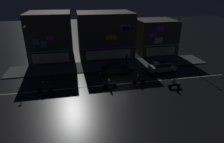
% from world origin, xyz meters
% --- Properties ---
extents(ground_plane, '(140.00, 140.00, 0.00)m').
position_xyz_m(ground_plane, '(0.00, 0.00, 0.00)').
color(ground_plane, black).
extents(lane_divider_stripe, '(33.94, 0.16, 0.01)m').
position_xyz_m(lane_divider_stripe, '(0.00, 0.00, 0.01)').
color(lane_divider_stripe, beige).
rests_on(lane_divider_stripe, ground).
extents(sidewalk_far, '(35.73, 5.03, 0.14)m').
position_xyz_m(sidewalk_far, '(0.00, 7.62, 0.07)').
color(sidewalk_far, '#424447').
rests_on(sidewalk_far, ground).
extents(storefront_left_block, '(10.81, 8.37, 8.79)m').
position_xyz_m(storefront_left_block, '(0.00, 14.24, 4.39)').
color(storefront_left_block, '#4C443A').
rests_on(storefront_left_block, ground).
extents(storefront_center_block, '(8.05, 8.83, 8.95)m').
position_xyz_m(storefront_center_block, '(-10.72, 14.48, 4.47)').
color(storefront_center_block, '#4C443A').
rests_on(storefront_center_block, ground).
extents(storefront_right_block, '(7.77, 7.31, 7.11)m').
position_xyz_m(storefront_right_block, '(10.72, 13.71, 3.55)').
color(storefront_right_block, '#4C443A').
rests_on(storefront_right_block, ground).
extents(streetlamp_west, '(0.44, 1.64, 7.48)m').
position_xyz_m(streetlamp_west, '(-13.69, 8.32, 4.53)').
color(streetlamp_west, '#47494C').
rests_on(streetlamp_west, sidewalk_far).
extents(streetlamp_mid, '(0.44, 1.64, 7.99)m').
position_xyz_m(streetlamp_mid, '(12.62, 7.84, 4.79)').
color(streetlamp_mid, '#47494C').
rests_on(streetlamp_mid, sidewalk_far).
extents(pedestrian_on_sidewalk, '(0.33, 0.33, 1.88)m').
position_xyz_m(pedestrian_on_sidewalk, '(2.98, 8.02, 1.02)').
color(pedestrian_on_sidewalk, '#232328').
rests_on(pedestrian_on_sidewalk, sidewalk_far).
extents(parked_car_near_kerb, '(4.30, 1.98, 1.67)m').
position_xyz_m(parked_car_near_kerb, '(-0.13, 4.04, 0.87)').
color(parked_car_near_kerb, black).
rests_on(parked_car_near_kerb, ground).
extents(parked_car_trailing, '(4.30, 1.98, 1.67)m').
position_xyz_m(parked_car_trailing, '(7.72, 3.08, 0.87)').
color(parked_car_trailing, '#9EA0A5').
rests_on(parked_car_trailing, ground).
extents(motorcycle_lead, '(1.90, 0.60, 1.52)m').
position_xyz_m(motorcycle_lead, '(2.50, -0.41, 0.63)').
color(motorcycle_lead, black).
rests_on(motorcycle_lead, ground).
extents(motorcycle_following, '(1.90, 0.60, 1.52)m').
position_xyz_m(motorcycle_following, '(-10.73, -0.34, 0.63)').
color(motorcycle_following, black).
rests_on(motorcycle_following, ground).
extents(motorcycle_opposite_lane, '(1.90, 0.60, 1.52)m').
position_xyz_m(motorcycle_opposite_lane, '(6.97, -2.66, 0.63)').
color(motorcycle_opposite_lane, black).
rests_on(motorcycle_opposite_lane, ground).
extents(motorcycle_trailing_far, '(1.90, 0.60, 1.52)m').
position_xyz_m(motorcycle_trailing_far, '(-1.89, -0.97, 0.63)').
color(motorcycle_trailing_far, black).
rests_on(motorcycle_trailing_far, ground).
extents(traffic_cone, '(0.36, 0.36, 0.55)m').
position_xyz_m(traffic_cone, '(-2.43, 4.28, 0.28)').
color(traffic_cone, orange).
rests_on(traffic_cone, ground).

